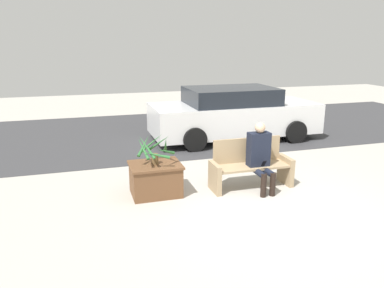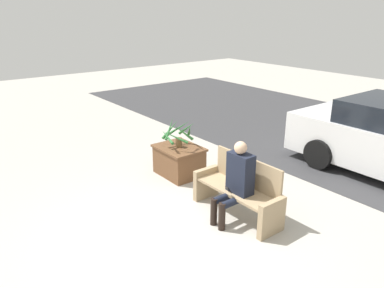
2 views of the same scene
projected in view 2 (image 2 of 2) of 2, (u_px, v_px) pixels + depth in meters
name	position (u px, v px, depth m)	size (l,w,h in m)	color
ground_plane	(180.00, 230.00, 5.45)	(30.00, 30.00, 0.00)	#ADA89E
road_surface	(380.00, 146.00, 8.83)	(20.00, 6.00, 0.01)	#38383A
bench	(239.00, 189.00, 5.79)	(1.53, 0.49, 0.91)	tan
person_seated	(236.00, 179.00, 5.52)	(0.40, 0.59, 1.25)	black
planter_box	(179.00, 160.00, 7.22)	(0.90, 0.72, 0.57)	brown
potted_plant	(178.00, 133.00, 7.04)	(0.68, 0.68, 0.54)	brown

